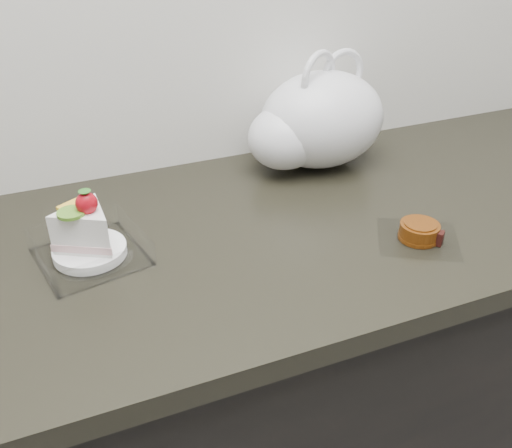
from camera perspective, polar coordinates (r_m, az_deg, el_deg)
The scene contains 4 objects.
counter at distance 1.32m, azimuth -3.13°, elevation -17.83°, with size 2.04×0.64×0.90m.
cake_tray at distance 0.98m, azimuth -16.45°, elevation -1.55°, with size 0.19×0.19×0.13m.
mooncake_wrap at distance 1.04m, azimuth 16.05°, elevation -0.85°, with size 0.19×0.18×0.03m.
plastic_bag at distance 1.24m, azimuth 5.93°, elevation 10.09°, with size 0.35×0.29×0.25m.
Camera 1 is at (-0.26, 0.87, 1.45)m, focal length 40.00 mm.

